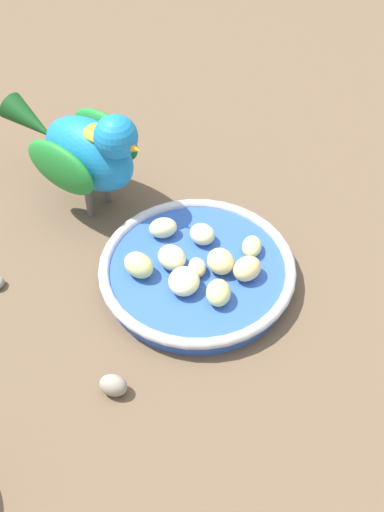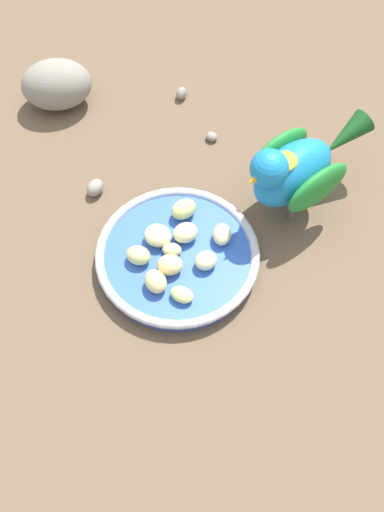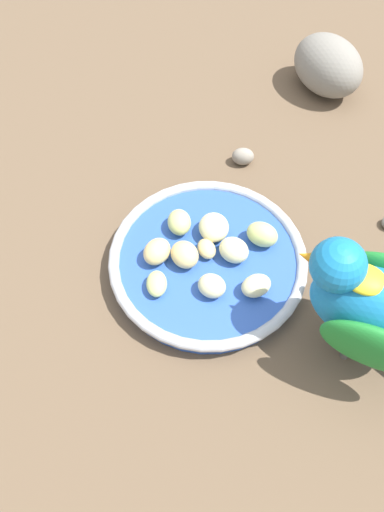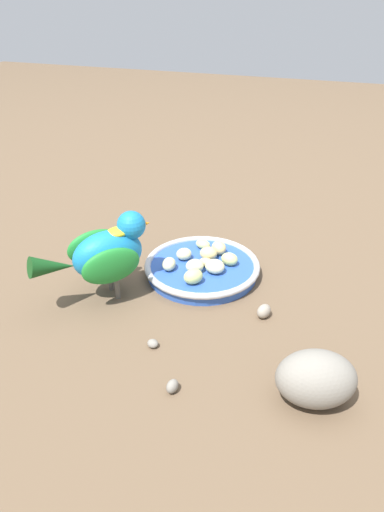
{
  "view_description": "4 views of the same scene",
  "coord_description": "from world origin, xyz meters",
  "px_view_note": "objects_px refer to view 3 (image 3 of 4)",
  "views": [
    {
      "loc": [
        0.06,
        0.46,
        0.55
      ],
      "look_at": [
        0.02,
        -0.01,
        0.05
      ],
      "focal_mm": 46.57,
      "sensor_mm": 36.0,
      "label": 1
    },
    {
      "loc": [
        -0.45,
        -0.12,
        0.79
      ],
      "look_at": [
        -0.01,
        -0.04,
        0.06
      ],
      "focal_mm": 49.21,
      "sensor_mm": 36.0,
      "label": 2
    },
    {
      "loc": [
        -0.09,
        -0.3,
        0.5
      ],
      "look_at": [
        -0.0,
        -0.02,
        0.04
      ],
      "focal_mm": 37.31,
      "sensor_mm": 36.0,
      "label": 3
    },
    {
      "loc": [
        0.75,
        0.21,
        0.49
      ],
      "look_at": [
        0.03,
        -0.03,
        0.04
      ],
      "focal_mm": 33.91,
      "sensor_mm": 36.0,
      "label": 4
    }
  ],
  "objects_px": {
    "apple_piece_5": "(184,221)",
    "apple_piece_8": "(157,253)",
    "feeding_bowl": "(208,262)",
    "apple_piece_3": "(214,227)",
    "apple_piece_7": "(157,284)",
    "pebble_1": "(243,156)",
    "rock_large": "(328,66)",
    "apple_piece_6": "(234,250)",
    "apple_piece_4": "(212,286)",
    "apple_piece_2": "(256,286)",
    "apple_piece_0": "(207,249)",
    "parrot": "(382,308)",
    "apple_piece_9": "(262,234)",
    "apple_piece_1": "(185,255)"
  },
  "relations": [
    {
      "from": "feeding_bowl",
      "to": "apple_piece_6",
      "type": "xyz_separation_m",
      "value": [
        0.03,
        -0.01,
        0.02
      ]
    },
    {
      "from": "apple_piece_1",
      "to": "apple_piece_4",
      "type": "distance_m",
      "value": 0.05
    },
    {
      "from": "apple_piece_8",
      "to": "apple_piece_0",
      "type": "bearing_deg",
      "value": -9.0
    },
    {
      "from": "parrot",
      "to": "apple_piece_6",
      "type": "bearing_deg",
      "value": -13.56
    },
    {
      "from": "apple_piece_7",
      "to": "parrot",
      "type": "distance_m",
      "value": 0.22
    },
    {
      "from": "apple_piece_0",
      "to": "apple_piece_9",
      "type": "distance_m",
      "value": 0.06
    },
    {
      "from": "apple_piece_3",
      "to": "apple_piece_9",
      "type": "xyz_separation_m",
      "value": [
        0.05,
        -0.03,
        0.0
      ]
    },
    {
      "from": "apple_piece_5",
      "to": "apple_piece_7",
      "type": "height_order",
      "value": "apple_piece_5"
    },
    {
      "from": "apple_piece_3",
      "to": "parrot",
      "type": "distance_m",
      "value": 0.2
    },
    {
      "from": "feeding_bowl",
      "to": "apple_piece_3",
      "type": "bearing_deg",
      "value": 60.77
    },
    {
      "from": "apple_piece_5",
      "to": "parrot",
      "type": "height_order",
      "value": "parrot"
    },
    {
      "from": "apple_piece_4",
      "to": "apple_piece_2",
      "type": "bearing_deg",
      "value": -17.52
    },
    {
      "from": "apple_piece_2",
      "to": "rock_large",
      "type": "relative_size",
      "value": 0.3
    },
    {
      "from": "apple_piece_7",
      "to": "parrot",
      "type": "relative_size",
      "value": 0.17
    },
    {
      "from": "apple_piece_8",
      "to": "apple_piece_1",
      "type": "bearing_deg",
      "value": -22.07
    },
    {
      "from": "apple_piece_0",
      "to": "apple_piece_5",
      "type": "relative_size",
      "value": 0.79
    },
    {
      "from": "feeding_bowl",
      "to": "apple_piece_9",
      "type": "bearing_deg",
      "value": 3.38
    },
    {
      "from": "apple_piece_8",
      "to": "rock_large",
      "type": "distance_m",
      "value": 0.37
    },
    {
      "from": "apple_piece_5",
      "to": "apple_piece_8",
      "type": "relative_size",
      "value": 0.97
    },
    {
      "from": "apple_piece_2",
      "to": "apple_piece_3",
      "type": "bearing_deg",
      "value": 102.16
    },
    {
      "from": "feeding_bowl",
      "to": "apple_piece_2",
      "type": "height_order",
      "value": "apple_piece_2"
    },
    {
      "from": "apple_piece_0",
      "to": "apple_piece_9",
      "type": "height_order",
      "value": "apple_piece_9"
    },
    {
      "from": "apple_piece_5",
      "to": "apple_piece_8",
      "type": "xyz_separation_m",
      "value": [
        -0.04,
        -0.03,
        0.0
      ]
    },
    {
      "from": "apple_piece_7",
      "to": "pebble_1",
      "type": "relative_size",
      "value": 1.09
    },
    {
      "from": "rock_large",
      "to": "apple_piece_4",
      "type": "bearing_deg",
      "value": -133.52
    },
    {
      "from": "apple_piece_3",
      "to": "apple_piece_8",
      "type": "bearing_deg",
      "value": -168.71
    },
    {
      "from": "apple_piece_0",
      "to": "apple_piece_9",
      "type": "relative_size",
      "value": 0.72
    },
    {
      "from": "apple_piece_0",
      "to": "apple_piece_3",
      "type": "height_order",
      "value": "apple_piece_3"
    },
    {
      "from": "apple_piece_6",
      "to": "apple_piece_7",
      "type": "height_order",
      "value": "apple_piece_6"
    },
    {
      "from": "apple_piece_5",
      "to": "apple_piece_8",
      "type": "height_order",
      "value": "apple_piece_8"
    },
    {
      "from": "apple_piece_7",
      "to": "apple_piece_4",
      "type": "bearing_deg",
      "value": -21.67
    },
    {
      "from": "apple_piece_9",
      "to": "apple_piece_1",
      "type": "bearing_deg",
      "value": 179.32
    },
    {
      "from": "apple_piece_6",
      "to": "apple_piece_7",
      "type": "xyz_separation_m",
      "value": [
        -0.09,
        -0.01,
        -0.0
      ]
    },
    {
      "from": "apple_piece_6",
      "to": "apple_piece_7",
      "type": "distance_m",
      "value": 0.09
    },
    {
      "from": "apple_piece_7",
      "to": "apple_piece_9",
      "type": "height_order",
      "value": "apple_piece_9"
    },
    {
      "from": "apple_piece_1",
      "to": "apple_piece_2",
      "type": "distance_m",
      "value": 0.08
    },
    {
      "from": "apple_piece_7",
      "to": "apple_piece_9",
      "type": "distance_m",
      "value": 0.13
    },
    {
      "from": "feeding_bowl",
      "to": "apple_piece_8",
      "type": "distance_m",
      "value": 0.06
    },
    {
      "from": "apple_piece_2",
      "to": "pebble_1",
      "type": "xyz_separation_m",
      "value": [
        0.06,
        0.19,
        -0.02
      ]
    },
    {
      "from": "pebble_1",
      "to": "feeding_bowl",
      "type": "bearing_deg",
      "value": -124.16
    },
    {
      "from": "apple_piece_6",
      "to": "apple_piece_9",
      "type": "xyz_separation_m",
      "value": [
        0.04,
        0.01,
        0.0
      ]
    },
    {
      "from": "apple_piece_8",
      "to": "feeding_bowl",
      "type": "bearing_deg",
      "value": -16.93
    },
    {
      "from": "apple_piece_2",
      "to": "apple_piece_9",
      "type": "xyz_separation_m",
      "value": [
        0.03,
        0.06,
        0.0
      ]
    },
    {
      "from": "apple_piece_2",
      "to": "rock_large",
      "type": "height_order",
      "value": "rock_large"
    },
    {
      "from": "apple_piece_3",
      "to": "apple_piece_4",
      "type": "height_order",
      "value": "apple_piece_3"
    },
    {
      "from": "apple_piece_5",
      "to": "apple_piece_2",
      "type": "bearing_deg",
      "value": -64.98
    },
    {
      "from": "apple_piece_6",
      "to": "rock_large",
      "type": "distance_m",
      "value": 0.32
    },
    {
      "from": "apple_piece_2",
      "to": "apple_piece_9",
      "type": "relative_size",
      "value": 0.91
    },
    {
      "from": "apple_piece_9",
      "to": "parrot",
      "type": "height_order",
      "value": "parrot"
    },
    {
      "from": "apple_piece_0",
      "to": "rock_large",
      "type": "bearing_deg",
      "value": 42.26
    }
  ]
}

